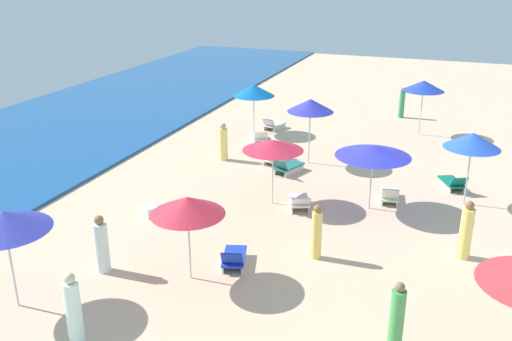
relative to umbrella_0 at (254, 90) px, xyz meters
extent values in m
cube|color=#1C5396|center=(-5.66, 9.04, -2.00)|extent=(60.00, 10.85, 0.12)
cylinder|color=silver|center=(0.00, 0.00, -1.16)|extent=(0.05, 0.05, 1.80)
cone|color=#0C60B7|center=(0.00, 0.00, 0.00)|extent=(1.95, 1.95, 0.53)
cube|color=silver|center=(-1.03, -0.95, -1.97)|extent=(1.03, 0.54, 0.18)
cube|color=silver|center=(-1.26, -0.48, -1.97)|extent=(1.03, 0.54, 0.18)
cube|color=silver|center=(-1.15, -0.71, -1.85)|extent=(1.40, 1.11, 0.06)
cube|color=silver|center=(-1.67, -0.97, -1.64)|extent=(0.53, 0.66, 0.46)
cube|color=silver|center=(0.84, -1.01, -1.96)|extent=(1.02, 0.31, 0.22)
cube|color=silver|center=(0.98, -0.47, -1.96)|extent=(1.02, 0.31, 0.22)
cube|color=silver|center=(0.91, -0.74, -1.82)|extent=(1.29, 0.92, 0.06)
cube|color=silver|center=(0.40, -0.60, -1.62)|extent=(0.43, 0.67, 0.41)
cylinder|color=silver|center=(-12.85, -3.11, -1.14)|extent=(0.05, 0.05, 1.85)
cone|color=red|center=(-12.85, -3.11, 0.02)|extent=(1.90, 1.90, 0.47)
cube|color=silver|center=(-11.73, -4.15, -1.96)|extent=(1.04, 0.34, 0.21)
cube|color=silver|center=(-11.87, -3.67, -1.96)|extent=(1.04, 0.34, 0.21)
cube|color=#1D3DBC|center=(-11.80, -3.91, -1.82)|extent=(1.32, 0.91, 0.06)
cube|color=#1D3DBC|center=(-12.33, -4.07, -1.59)|extent=(0.49, 0.64, 0.49)
cylinder|color=silver|center=(-3.19, -3.61, -0.98)|extent=(0.05, 0.05, 2.16)
cone|color=#3235BB|center=(-3.19, -3.61, 0.35)|extent=(1.85, 1.85, 0.51)
cube|color=silver|center=(-4.62, -3.43, -1.94)|extent=(1.12, 0.44, 0.24)
cube|color=silver|center=(-4.45, -2.95, -1.94)|extent=(1.12, 0.44, 0.24)
cube|color=#237066|center=(-4.54, -3.19, -1.79)|extent=(1.44, 1.01, 0.06)
cube|color=#237066|center=(-5.11, -2.99, -1.56)|extent=(0.56, 0.67, 0.50)
cube|color=silver|center=(-3.63, -2.67, -1.97)|extent=(1.24, 0.24, 0.19)
cube|color=silver|center=(-3.53, -2.11, -1.97)|extent=(1.24, 0.24, 0.19)
cube|color=silver|center=(-3.58, -2.39, -1.85)|extent=(1.48, 0.89, 0.06)
cube|color=silver|center=(-4.22, -2.28, -1.60)|extent=(0.45, 0.69, 0.52)
cylinder|color=silver|center=(-6.81, -6.72, -1.14)|extent=(0.05, 0.05, 1.86)
cone|color=#3335D3|center=(-6.81, -6.72, -0.03)|extent=(2.46, 2.46, 0.37)
cube|color=silver|center=(-5.87, -7.50, -1.97)|extent=(1.10, 0.22, 0.19)
cube|color=silver|center=(-5.95, -7.02, -1.97)|extent=(1.10, 0.22, 0.19)
cube|color=silver|center=(-5.91, -7.26, -1.85)|extent=(1.30, 0.77, 0.06)
cube|color=silver|center=(-6.47, -7.35, -1.61)|extent=(0.43, 0.59, 0.50)
cylinder|color=silver|center=(2.46, -7.45, -1.01)|extent=(0.05, 0.05, 2.11)
cone|color=#213FB9|center=(2.46, -7.45, 0.29)|extent=(1.90, 1.90, 0.48)
cylinder|color=silver|center=(-5.30, -9.69, -1.06)|extent=(0.05, 0.05, 2.01)
cone|color=blue|center=(-5.30, -9.69, 0.21)|extent=(1.84, 1.84, 0.52)
cube|color=silver|center=(-3.82, -9.44, -1.97)|extent=(0.99, 0.51, 0.19)
cube|color=silver|center=(-4.04, -8.98, -1.97)|extent=(0.99, 0.51, 0.19)
cube|color=#106B55|center=(-3.93, -9.21, -1.84)|extent=(1.34, 1.06, 0.06)
cube|color=#106B55|center=(-4.42, -9.45, -1.63)|extent=(0.54, 0.66, 0.44)
cylinder|color=silver|center=(-7.55, -3.55, -1.11)|extent=(0.05, 0.05, 1.91)
cone|color=#D92A42|center=(-7.55, -3.55, 0.03)|extent=(2.04, 2.04, 0.36)
cube|color=silver|center=(-7.48, -4.76, -1.95)|extent=(0.98, 0.44, 0.24)
cube|color=silver|center=(-7.70, -4.25, -1.95)|extent=(0.98, 0.44, 0.24)
cube|color=silver|center=(-7.59, -4.50, -1.80)|extent=(1.32, 1.05, 0.06)
cube|color=silver|center=(-8.08, -4.70, -1.62)|extent=(0.54, 0.70, 0.38)
cylinder|color=silver|center=(-15.45, 0.23, -1.04)|extent=(0.05, 0.05, 2.04)
cone|color=#3539AF|center=(-15.45, 0.23, 0.21)|extent=(2.11, 2.11, 0.46)
cylinder|color=#4BA757|center=(-13.93, -8.50, -1.33)|extent=(0.41, 0.41, 1.47)
sphere|color=#8A6950|center=(-13.93, -8.50, -0.50)|extent=(0.21, 0.21, 0.21)
cylinder|color=#F9E26F|center=(-9.20, -9.76, -1.32)|extent=(0.48, 0.48, 1.49)
sphere|color=#926146|center=(-9.20, -9.76, -0.47)|extent=(0.25, 0.25, 0.25)
cylinder|color=white|center=(-16.07, -1.96, -1.33)|extent=(0.48, 0.48, 1.47)
sphere|color=beige|center=(-16.07, -1.96, -0.48)|extent=(0.25, 0.25, 0.25)
cylinder|color=#F9E272|center=(-4.08, -0.20, -1.39)|extent=(0.47, 0.47, 1.34)
sphere|color=tan|center=(-4.08, -0.20, -0.61)|extent=(0.25, 0.25, 0.25)
cylinder|color=#F9D265|center=(-10.66, -5.90, -1.36)|extent=(0.39, 0.39, 1.40)
sphere|color=#936945|center=(-10.66, -5.90, -0.56)|extent=(0.22, 0.22, 0.22)
cylinder|color=white|center=(-13.35, -0.77, -1.37)|extent=(0.52, 0.52, 1.39)
sphere|color=olive|center=(-13.35, -0.77, -0.56)|extent=(0.25, 0.25, 0.25)
cylinder|color=#369764|center=(5.30, -6.26, -1.39)|extent=(0.40, 0.40, 1.35)
sphere|color=#8A5F46|center=(5.30, -6.26, -0.60)|extent=(0.24, 0.24, 0.24)
cube|color=white|center=(-9.88, -0.11, -1.90)|extent=(0.64, 0.69, 0.34)
camera|label=1|loc=(-24.26, -9.23, 5.81)|focal=39.50mm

